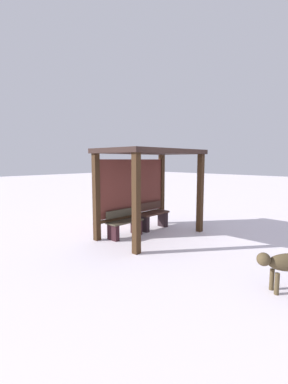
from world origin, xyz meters
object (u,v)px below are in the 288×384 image
Objects in this scene: bench_center_inside at (153,217)px; bus_shelter at (146,170)px; bench_left_inside at (125,225)px; dog at (285,264)px.

bus_shelter is at bearing -158.44° from bench_center_inside.
dog is (-0.31, -4.01, 0.13)m from bench_left_inside.
bench_left_inside is at bearing 85.53° from dog.
bus_shelter reaches higher than bench_center_inside.
dog is at bearing -94.47° from bench_left_inside.
bench_left_inside is (-0.57, 0.23, -1.44)m from bus_shelter.
bench_center_inside reaches higher than dog.
bus_shelter reaches higher than bench_left_inside.
bus_shelter is at bearing 76.90° from dog.
dog is at bearing -103.10° from bus_shelter.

